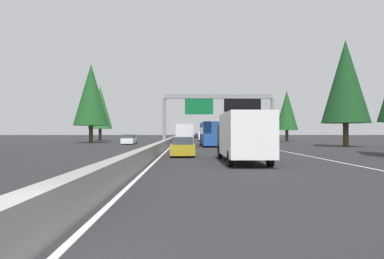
# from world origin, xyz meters

# --- Properties ---
(ground_plane) EXTENTS (320.00, 320.00, 0.00)m
(ground_plane) POSITION_xyz_m (60.00, 0.00, 0.00)
(ground_plane) COLOR #262628
(median_barrier) EXTENTS (180.00, 0.56, 0.90)m
(median_barrier) POSITION_xyz_m (80.00, 0.30, 0.45)
(median_barrier) COLOR gray
(median_barrier) RESTS_ON ground
(shoulder_stripe_right) EXTENTS (160.00, 0.16, 0.01)m
(shoulder_stripe_right) POSITION_xyz_m (70.00, -11.52, 0.01)
(shoulder_stripe_right) COLOR silver
(shoulder_stripe_right) RESTS_ON ground
(shoulder_stripe_median) EXTENTS (160.00, 0.16, 0.01)m
(shoulder_stripe_median) POSITION_xyz_m (70.00, -0.25, 0.01)
(shoulder_stripe_median) COLOR silver
(shoulder_stripe_median) RESTS_ON ground
(sign_gantry_overhead) EXTENTS (0.50, 12.68, 6.14)m
(sign_gantry_overhead) POSITION_xyz_m (36.16, -6.04, 4.89)
(sign_gantry_overhead) COLOR gray
(sign_gantry_overhead) RESTS_ON ground
(box_truck_mid_right) EXTENTS (8.50, 2.40, 2.95)m
(box_truck_mid_right) POSITION_xyz_m (16.85, -5.59, 1.61)
(box_truck_mid_right) COLOR white
(box_truck_mid_right) RESTS_ON ground
(sedan_far_right) EXTENTS (4.40, 1.80, 1.47)m
(sedan_far_right) POSITION_xyz_m (22.73, -1.93, 0.68)
(sedan_far_right) COLOR #AD931E
(sedan_far_right) RESTS_ON ground
(pickup_near_center) EXTENTS (5.60, 2.00, 1.86)m
(pickup_near_center) POSITION_xyz_m (68.79, -5.59, 0.91)
(pickup_near_center) COLOR silver
(pickup_near_center) RESTS_ON ground
(sedan_far_center) EXTENTS (4.40, 1.80, 1.47)m
(sedan_far_center) POSITION_xyz_m (103.47, -8.87, 0.68)
(sedan_far_center) COLOR red
(sedan_far_center) RESTS_ON ground
(bus_mid_left) EXTENTS (11.50, 2.55, 3.10)m
(bus_mid_left) POSITION_xyz_m (43.31, -5.49, 1.72)
(bus_mid_left) COLOR #1E4793
(bus_mid_left) RESTS_ON ground
(minivan_mid_center) EXTENTS (5.00, 1.95, 1.69)m
(minivan_mid_center) POSITION_xyz_m (121.80, -8.80, 0.95)
(minivan_mid_center) COLOR #2D6B38
(minivan_mid_center) RESTS_ON ground
(sedan_distant_b) EXTENTS (4.40, 1.80, 1.47)m
(sedan_distant_b) POSITION_xyz_m (97.59, -5.40, 0.68)
(sedan_distant_b) COLOR black
(sedan_distant_b) RESTS_ON ground
(box_truck_near_right) EXTENTS (8.50, 2.40, 2.95)m
(box_truck_near_right) POSITION_xyz_m (48.60, -1.97, 1.61)
(box_truck_near_right) COLOR white
(box_truck_near_right) RESTS_ON ground
(oncoming_near) EXTENTS (4.40, 1.80, 1.47)m
(oncoming_near) POSITION_xyz_m (49.46, 6.38, 0.68)
(oncoming_near) COLOR white
(oncoming_near) RESTS_ON ground
(conifer_right_near) EXTENTS (5.94, 5.94, 13.50)m
(conifer_right_near) POSITION_xyz_m (40.31, -22.28, 8.21)
(conifer_right_near) COLOR #4C3823
(conifer_right_near) RESTS_ON ground
(conifer_right_mid) EXTENTS (4.44, 4.44, 10.10)m
(conifer_right_mid) POSITION_xyz_m (66.91, -22.25, 6.13)
(conifer_right_mid) COLOR #4C3823
(conifer_right_mid) RESTS_ON ground
(conifer_left_near) EXTENTS (5.90, 5.90, 13.40)m
(conifer_left_near) POSITION_xyz_m (56.59, 13.95, 8.15)
(conifer_left_near) COLOR #4C3823
(conifer_left_near) RESTS_ON ground
(conifer_left_mid) EXTENTS (5.10, 5.10, 11.58)m
(conifer_left_mid) POSITION_xyz_m (72.21, 16.11, 7.04)
(conifer_left_mid) COLOR #4C3823
(conifer_left_mid) RESTS_ON ground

